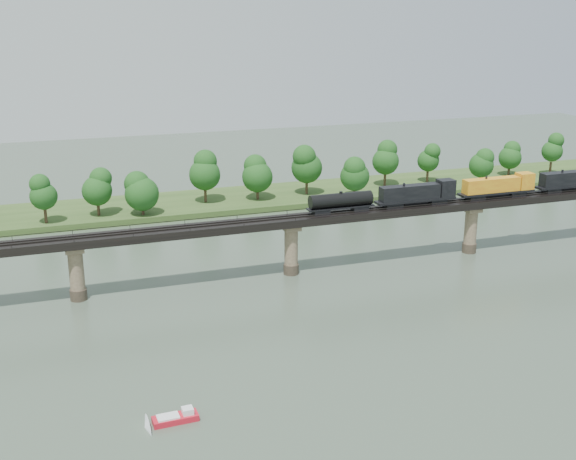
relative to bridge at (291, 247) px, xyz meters
name	(u,v)px	position (x,y,z in m)	size (l,w,h in m)	color
ground	(354,337)	(0.00, -30.00, -5.46)	(400.00, 400.00, 0.00)	#374638
far_bank	(223,201)	(0.00, 55.00, -4.66)	(300.00, 24.00, 1.60)	#2F491D
bridge	(291,247)	(0.00, 0.00, 0.00)	(236.00, 30.00, 11.50)	#473A2D
bridge_superstructure	(291,216)	(0.00, 0.00, 6.33)	(220.00, 4.90, 0.75)	black
far_treeline	(194,178)	(-8.21, 50.52, 3.37)	(289.06, 17.54, 13.60)	#382619
freight_train	(471,189)	(39.38, 0.00, 8.34)	(69.89, 2.72, 4.81)	black
motorboat	(176,418)	(-30.93, -44.93, -4.91)	(5.77, 2.25, 1.60)	red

